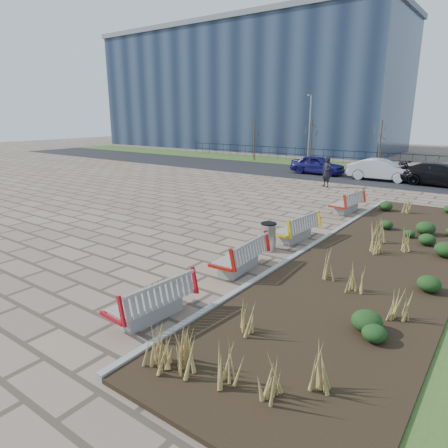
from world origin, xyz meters
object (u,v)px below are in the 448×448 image
Objects in this scene: car_black at (442,175)px; lamp_west at (309,131)px; bench_a at (150,298)px; bench_d at (346,202)px; pedestrian at (327,172)px; bench_b at (239,255)px; car_blue at (318,165)px; bench_c at (295,227)px; litter_bin at (268,237)px; car_silver at (381,170)px.

lamp_west is at bearing 70.47° from car_black.
bench_a is 1.00× the size of bench_d.
bench_a is at bearing -72.11° from lamp_west.
bench_b is at bearing -53.27° from pedestrian.
bench_a is 3.58m from bench_b.
car_blue reaches higher than bench_b.
pedestrian is 5.57m from car_blue.
bench_a is 29.41m from lamp_west.
pedestrian reaches higher than bench_c.
lamp_west reaches higher than bench_a.
lamp_west is at bearing 119.19° from bench_c.
pedestrian is 0.38× the size of car_black.
car_blue is 5.80m from lamp_west.
bench_c is at bearing -66.45° from lamp_west.
litter_bin is 0.50× the size of pedestrian.
car_black is at bearing -90.09° from car_blue.
pedestrian is at bearing 125.81° from bench_d.
car_blue is 0.83× the size of car_black.
car_black reaches higher than car_blue.
bench_b and bench_d have the same top height.
car_black reaches higher than bench_c.
bench_b is 19.74m from car_black.
car_silver is (-1.32, 10.57, 0.26)m from bench_d.
litter_bin is 0.16× the size of lamp_west.
car_silver is 3.76m from car_black.
lamp_west is (-5.57, 9.35, 2.09)m from pedestrian.
lamp_west is (-9.00, 27.89, 2.54)m from bench_a.
car_blue is at bearing 116.42° from bench_c.
car_silver reaches higher than litter_bin.
litter_bin is at bearing 174.29° from car_black.
car_silver is (4.82, -0.22, 0.03)m from car_blue.
bench_c is 17.29m from car_blue.
bench_d is 12.42m from car_blue.
car_blue reaches higher than bench_c.
bench_b is 15.36m from pedestrian.
pedestrian is 0.46× the size of car_blue.
litter_bin is at bearing -86.07° from bench_d.
car_black is (2.44, 23.16, 0.24)m from bench_a.
litter_bin is 13.25m from pedestrian.
lamp_west reaches higher than litter_bin.
litter_bin is (-0.22, 5.69, -0.03)m from bench_a.
lamp_west reaches higher than car_black.
car_blue is at bearing 85.44° from car_silver.
car_silver reaches higher than car_blue.
bench_b is at bearing 94.94° from bench_a.
car_black is (2.44, 15.92, 0.24)m from bench_c.
car_silver is (-1.32, 19.61, 0.26)m from bench_b.
bench_d is at bearing -174.88° from car_silver.
bench_c is 22.67m from lamp_west.
lamp_west is at bearing 34.11° from car_blue.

